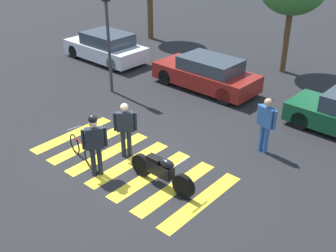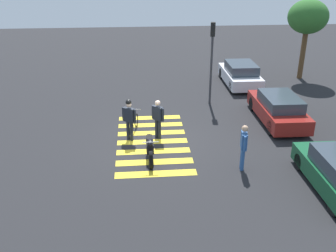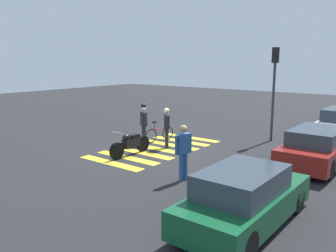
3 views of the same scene
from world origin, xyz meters
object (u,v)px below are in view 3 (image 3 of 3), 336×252
Objects in this scene: leaning_bicycle at (159,134)px; pedestrian_bystander at (183,149)px; police_motorcycle at (130,144)px; officer_on_foot at (167,125)px; officer_by_motorcycle at (144,120)px; car_green_compact at (244,198)px; traffic_light_pole at (274,79)px; car_maroon_wagon at (318,147)px.

pedestrian_bystander reaches higher than leaning_bicycle.
police_motorcycle reaches higher than leaning_bicycle.
officer_by_motorcycle is at bearing -85.61° from officer_on_foot.
car_green_compact reaches higher than leaning_bicycle.
officer_by_motorcycle is (0.90, -0.18, 0.74)m from leaning_bicycle.
car_maroon_wagon is at bearing 45.38° from traffic_light_pole.
leaning_bicycle is 0.92× the size of officer_on_foot.
car_maroon_wagon is at bearing 116.72° from police_motorcycle.
police_motorcycle is 0.49× the size of car_maroon_wagon.
pedestrian_bystander is at bearing 55.51° from officer_by_motorcycle.
police_motorcycle is 6.88m from car_green_compact.
officer_by_motorcycle reaches higher than pedestrian_bystander.
pedestrian_bystander reaches higher than police_motorcycle.
officer_by_motorcycle is at bearing -124.49° from pedestrian_bystander.
police_motorcycle is 3.64m from pedestrian_bystander.
leaning_bicycle is 0.37× the size of traffic_light_pole.
traffic_light_pole reaches higher than police_motorcycle.
officer_on_foot is 6.05m from car_maroon_wagon.
officer_by_motorcycle is 0.46× the size of car_green_compact.
officer_on_foot is at bearing 52.72° from leaning_bicycle.
police_motorcycle is 7.32m from traffic_light_pole.
police_motorcycle is 1.24× the size of officer_on_foot.
traffic_light_pole is at bearing 179.09° from pedestrian_bystander.
car_green_compact is 0.95× the size of traffic_light_pole.
pedestrian_bystander is 7.35m from traffic_light_pole.
pedestrian_bystander is at bearing -0.91° from traffic_light_pole.
pedestrian_bystander is at bearing 44.86° from officer_on_foot.
traffic_light_pole is at bearing 128.77° from leaning_bicycle.
pedestrian_bystander is 3.34m from car_green_compact.
leaning_bicycle is 8.79m from car_green_compact.
traffic_light_pole reaches higher than officer_on_foot.
leaning_bicycle is 0.39× the size of car_green_compact.
pedestrian_bystander is at bearing 71.10° from police_motorcycle.
officer_on_foot is 0.98× the size of pedestrian_bystander.
police_motorcycle is 1.22× the size of pedestrian_bystander.
pedestrian_bystander is (2.98, 2.97, 0.03)m from officer_on_foot.
officer_on_foot is 0.39× the size of car_maroon_wagon.
officer_by_motorcycle is (0.09, -1.24, 0.09)m from officer_on_foot.
officer_on_foot is at bearing 166.62° from police_motorcycle.
police_motorcycle is 1.95m from officer_on_foot.
traffic_light_pole is at bearing 143.22° from officer_on_foot.
car_green_compact is (5.44, 6.90, 0.29)m from leaning_bicycle.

